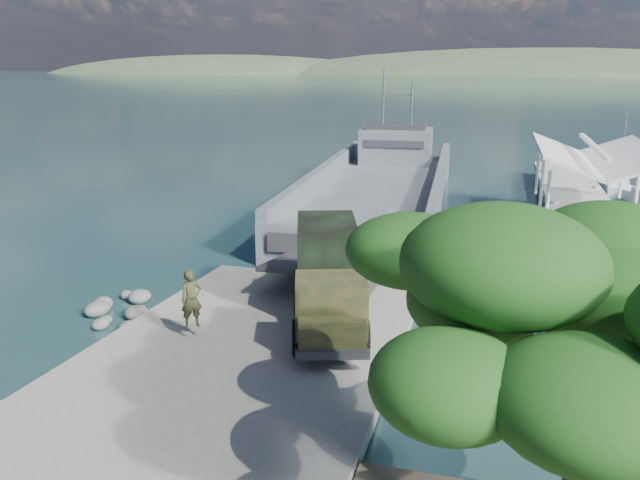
{
  "coord_description": "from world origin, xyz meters",
  "views": [
    {
      "loc": [
        7.63,
        -18.85,
        9.7
      ],
      "look_at": [
        0.6,
        6.0,
        2.37
      ],
      "focal_mm": 35.0,
      "sensor_mm": 36.0,
      "label": 1
    }
  ],
  "objects_px": {
    "landing_craft": "(380,196)",
    "sailboat_far": "(618,187)",
    "sailboat_near": "(639,196)",
    "pier": "(589,211)",
    "overhang_tree": "(565,310)",
    "soldier": "(192,310)",
    "military_truck": "(328,277)"
  },
  "relations": [
    {
      "from": "landing_craft",
      "to": "sailboat_far",
      "type": "xyz_separation_m",
      "value": [
        16.9,
        10.64,
        -0.48
      ]
    },
    {
      "from": "sailboat_near",
      "to": "sailboat_far",
      "type": "height_order",
      "value": "sailboat_far"
    },
    {
      "from": "pier",
      "to": "overhang_tree",
      "type": "height_order",
      "value": "overhang_tree"
    },
    {
      "from": "soldier",
      "to": "sailboat_far",
      "type": "relative_size",
      "value": 0.31
    },
    {
      "from": "soldier",
      "to": "sailboat_far",
      "type": "height_order",
      "value": "sailboat_far"
    },
    {
      "from": "sailboat_far",
      "to": "pier",
      "type": "bearing_deg",
      "value": -98.35
    },
    {
      "from": "landing_craft",
      "to": "sailboat_far",
      "type": "bearing_deg",
      "value": 29.05
    },
    {
      "from": "pier",
      "to": "soldier",
      "type": "relative_size",
      "value": 21.44
    },
    {
      "from": "pier",
      "to": "sailboat_near",
      "type": "relative_size",
      "value": 6.92
    },
    {
      "from": "military_truck",
      "to": "overhang_tree",
      "type": "bearing_deg",
      "value": -72.92
    },
    {
      "from": "sailboat_far",
      "to": "landing_craft",
      "type": "bearing_deg",
      "value": -141.2
    },
    {
      "from": "sailboat_far",
      "to": "overhang_tree",
      "type": "distance_m",
      "value": 43.13
    },
    {
      "from": "military_truck",
      "to": "soldier",
      "type": "relative_size",
      "value": 3.84
    },
    {
      "from": "sailboat_near",
      "to": "overhang_tree",
      "type": "bearing_deg",
      "value": -120.66
    },
    {
      "from": "soldier",
      "to": "sailboat_far",
      "type": "bearing_deg",
      "value": 17.27
    },
    {
      "from": "landing_craft",
      "to": "pier",
      "type": "bearing_deg",
      "value": -21.9
    },
    {
      "from": "soldier",
      "to": "sailboat_far",
      "type": "distance_m",
      "value": 39.51
    },
    {
      "from": "sailboat_near",
      "to": "sailboat_far",
      "type": "xyz_separation_m",
      "value": [
        -0.91,
        3.28,
        0.01
      ]
    },
    {
      "from": "landing_craft",
      "to": "sailboat_far",
      "type": "distance_m",
      "value": 19.98
    },
    {
      "from": "sailboat_near",
      "to": "overhang_tree",
      "type": "height_order",
      "value": "overhang_tree"
    },
    {
      "from": "sailboat_far",
      "to": "overhang_tree",
      "type": "height_order",
      "value": "overhang_tree"
    },
    {
      "from": "overhang_tree",
      "to": "pier",
      "type": "bearing_deg",
      "value": 81.49
    },
    {
      "from": "sailboat_near",
      "to": "sailboat_far",
      "type": "distance_m",
      "value": 3.4
    },
    {
      "from": "pier",
      "to": "sailboat_far",
      "type": "xyz_separation_m",
      "value": [
        4.01,
        15.02,
        -1.25
      ]
    },
    {
      "from": "pier",
      "to": "military_truck",
      "type": "distance_m",
      "value": 20.18
    },
    {
      "from": "soldier",
      "to": "overhang_tree",
      "type": "distance_m",
      "value": 13.94
    },
    {
      "from": "pier",
      "to": "sailboat_near",
      "type": "bearing_deg",
      "value": 67.26
    },
    {
      "from": "military_truck",
      "to": "soldier",
      "type": "height_order",
      "value": "military_truck"
    },
    {
      "from": "landing_craft",
      "to": "soldier",
      "type": "distance_m",
      "value": 24.05
    },
    {
      "from": "landing_craft",
      "to": "overhang_tree",
      "type": "distance_m",
      "value": 32.98
    },
    {
      "from": "overhang_tree",
      "to": "soldier",
      "type": "bearing_deg",
      "value": 145.9
    },
    {
      "from": "soldier",
      "to": "sailboat_near",
      "type": "relative_size",
      "value": 0.32
    }
  ]
}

